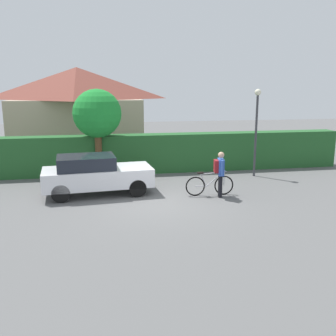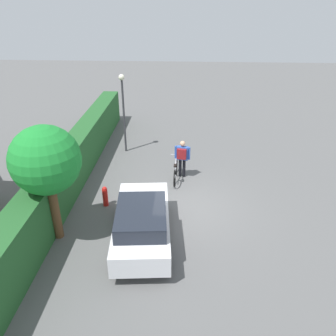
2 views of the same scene
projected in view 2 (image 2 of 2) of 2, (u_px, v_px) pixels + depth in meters
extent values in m
plane|color=#595959|center=(188.00, 207.00, 12.78)|extent=(60.00, 60.00, 0.00)
cube|color=#235829|center=(60.00, 183.00, 12.60)|extent=(19.39, 0.90, 1.79)
cube|color=silver|center=(142.00, 224.00, 10.78)|extent=(4.12, 2.02, 0.67)
cube|color=#1E232D|center=(141.00, 216.00, 10.15)|extent=(2.19, 1.66, 0.48)
cylinder|color=black|center=(123.00, 209.00, 12.11)|extent=(0.66, 0.24, 0.65)
cylinder|color=black|center=(165.00, 208.00, 12.16)|extent=(0.66, 0.24, 0.65)
cylinder|color=black|center=(115.00, 262.00, 9.71)|extent=(0.66, 0.24, 0.65)
cylinder|color=black|center=(167.00, 261.00, 9.75)|extent=(0.66, 0.24, 0.65)
torus|color=black|center=(176.00, 166.00, 14.95)|extent=(0.73, 0.08, 0.73)
torus|color=black|center=(175.00, 178.00, 13.99)|extent=(0.73, 0.08, 0.73)
cylinder|color=silver|center=(176.00, 165.00, 14.53)|extent=(0.70, 0.06, 0.59)
cylinder|color=silver|center=(175.00, 170.00, 14.15)|extent=(0.27, 0.05, 0.50)
cylinder|color=silver|center=(176.00, 162.00, 14.31)|extent=(0.86, 0.07, 0.09)
cylinder|color=silver|center=(175.00, 176.00, 14.18)|extent=(0.42, 0.05, 0.05)
cylinder|color=silver|center=(177.00, 161.00, 14.82)|extent=(0.04, 0.04, 0.54)
cube|color=black|center=(175.00, 166.00, 13.92)|extent=(0.22, 0.11, 0.06)
cylinder|color=silver|center=(177.00, 155.00, 14.69)|extent=(0.05, 0.50, 0.03)
cylinder|color=black|center=(180.00, 168.00, 14.73)|extent=(0.13, 0.13, 0.83)
cylinder|color=black|center=(184.00, 168.00, 14.70)|extent=(0.13, 0.13, 0.83)
cube|color=#3359B2|center=(182.00, 153.00, 14.39)|extent=(0.28, 0.51, 0.59)
sphere|color=tan|center=(183.00, 144.00, 14.19)|extent=(0.22, 0.22, 0.22)
cylinder|color=#3359B2|center=(176.00, 152.00, 14.44)|extent=(0.09, 0.09, 0.56)
cylinder|color=#3359B2|center=(189.00, 153.00, 14.32)|extent=(0.09, 0.09, 0.56)
cube|color=maroon|center=(182.00, 154.00, 14.24)|extent=(0.22, 0.41, 0.45)
cylinder|color=#38383D|center=(124.00, 117.00, 16.46)|extent=(0.10, 0.10, 3.60)
sphere|color=#F2EDCC|center=(122.00, 77.00, 15.58)|extent=(0.28, 0.28, 0.28)
cylinder|color=brown|center=(55.00, 209.00, 10.75)|extent=(0.30, 0.30, 2.18)
sphere|color=#1D8530|center=(45.00, 160.00, 9.96)|extent=(2.11, 2.11, 2.11)
cylinder|color=red|center=(105.00, 197.00, 12.73)|extent=(0.20, 0.20, 0.70)
sphere|color=red|center=(104.00, 189.00, 12.55)|extent=(0.18, 0.18, 0.18)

